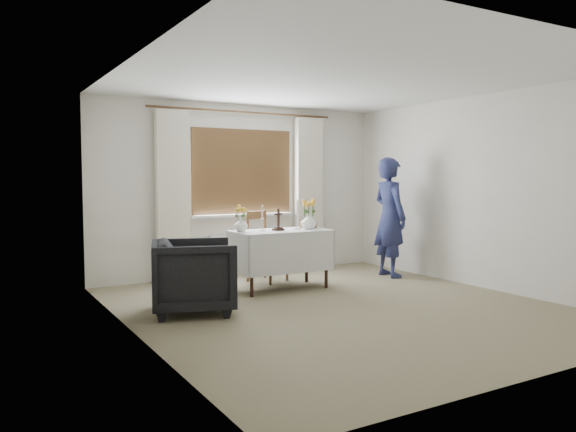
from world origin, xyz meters
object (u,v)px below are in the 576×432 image
Objects in this scene: altar_table at (281,260)px; flower_vase_left at (241,225)px; flower_vase_right at (309,221)px; wooden_cross at (278,220)px; armchair at (194,276)px; wooden_chair at (268,246)px; person at (390,217)px.

altar_table is 7.15× the size of flower_vase_left.
wooden_cross is at bearing 175.21° from flower_vase_right.
wooden_cross is (-0.05, -0.02, 0.52)m from altar_table.
armchair is at bearing -141.66° from flower_vase_left.
flower_vase_right reaches higher than flower_vase_left.
wooden_chair is 1.83m from person.
altar_table is 1.44× the size of armchair.
armchair is 0.50× the size of person.
flower_vase_left is (-2.35, 0.06, -0.01)m from person.
wooden_chair is 0.78m from flower_vase_right.
wooden_chair is 0.74m from wooden_cross.
wooden_cross is 0.49m from flower_vase_left.
wooden_chair reaches higher than flower_vase_left.
flower_vase_right is (0.43, -0.04, -0.04)m from wooden_cross.
flower_vase_left is at bearing -34.26° from armchair.
person is at bearing -42.36° from wooden_chair.
person is at bearing -61.39° from armchair.
person reaches higher than flower_vase_left.
person is (1.71, -0.55, 0.37)m from wooden_chair.
altar_table is 4.41× the size of wooden_cross.
person is 9.93× the size of flower_vase_left.
person is (1.82, 0.03, 0.48)m from altar_table.
altar_table is 0.62m from flower_vase_right.
flower_vase_left is 0.92m from flower_vase_right.
armchair is at bearing -165.22° from wooden_cross.
altar_table is 1.89m from person.
flower_vase_right is at bearing -91.02° from wooden_chair.
flower_vase_left is (-0.48, 0.10, -0.05)m from wooden_cross.
person reaches higher than armchair.
wooden_cross is (-0.16, -0.59, 0.41)m from wooden_chair.
wooden_cross is at bearing -48.89° from armchair.
armchair is at bearing -162.63° from flower_vase_right.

